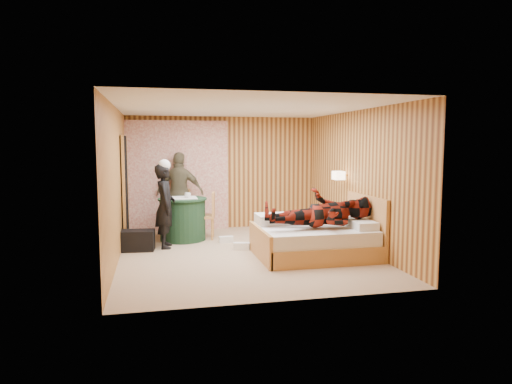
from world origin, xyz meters
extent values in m
cube|color=tan|center=(0.00, 0.00, 0.00)|extent=(4.20, 5.00, 0.01)
cube|color=white|center=(0.00, 0.00, 2.50)|extent=(4.20, 5.00, 0.01)
cube|color=tan|center=(0.00, 2.50, 1.25)|extent=(4.20, 0.02, 2.50)
cube|color=tan|center=(-2.10, 0.00, 1.25)|extent=(0.02, 5.00, 2.50)
cube|color=tan|center=(2.10, 0.00, 1.25)|extent=(0.02, 5.00, 2.50)
cube|color=white|center=(-1.00, 2.43, 1.20)|extent=(2.20, 0.08, 2.40)
cube|color=black|center=(-2.06, 1.40, 1.02)|extent=(0.06, 0.90, 2.05)
cylinder|color=gold|center=(2.00, 0.45, 1.30)|extent=(0.18, 0.04, 0.04)
cube|color=beige|center=(1.92, 0.45, 1.30)|extent=(0.18, 0.24, 0.16)
cube|color=tan|center=(1.10, -0.48, 0.14)|extent=(1.85, 1.48, 0.28)
cube|color=white|center=(1.10, -0.48, 0.39)|extent=(1.80, 1.43, 0.23)
cube|color=tan|center=(0.17, -0.48, 0.26)|extent=(0.06, 1.48, 0.52)
cube|color=tan|center=(2.06, -0.48, 0.51)|extent=(0.06, 1.48, 1.02)
cube|color=white|center=(1.82, -0.83, 0.57)|extent=(0.35, 0.51, 0.13)
cube|color=white|center=(1.82, -0.12, 0.57)|extent=(0.35, 0.51, 0.13)
cube|color=white|center=(0.78, -0.06, 0.59)|extent=(1.11, 0.56, 0.17)
cube|color=tan|center=(1.88, 0.45, 0.27)|extent=(0.39, 0.54, 0.54)
cube|color=tan|center=(1.88, 0.45, 0.44)|extent=(0.41, 0.56, 0.03)
cylinder|color=#1C3D26|center=(-0.97, 1.35, 0.41)|extent=(0.89, 0.89, 0.81)
cylinder|color=#1C3D26|center=(-0.97, 1.35, 0.82)|extent=(0.96, 0.96, 0.03)
cube|color=white|center=(-0.97, 1.35, 0.84)|extent=(0.62, 0.62, 0.01)
cube|color=tan|center=(-0.97, 2.02, 0.45)|extent=(0.44, 0.44, 0.05)
cube|color=tan|center=(-0.96, 2.21, 0.70)|extent=(0.42, 0.06, 0.46)
cylinder|color=tan|center=(-1.15, 1.86, 0.21)|extent=(0.04, 0.04, 0.43)
cylinder|color=tan|center=(-0.79, 2.18, 0.21)|extent=(0.04, 0.04, 0.43)
cube|color=tan|center=(-0.55, 1.39, 0.45)|extent=(0.49, 0.49, 0.05)
cube|color=tan|center=(-0.36, 1.35, 0.70)|extent=(0.11, 0.42, 0.46)
cylinder|color=tan|center=(-0.69, 1.58, 0.22)|extent=(0.04, 0.04, 0.43)
cylinder|color=tan|center=(-0.41, 1.19, 0.22)|extent=(0.04, 0.04, 0.43)
cube|color=black|center=(-1.85, 0.60, 0.18)|extent=(0.68, 0.41, 0.37)
cube|color=white|center=(0.00, 0.26, 0.06)|extent=(0.31, 0.18, 0.13)
cube|color=white|center=(-0.18, 0.91, 0.06)|extent=(0.27, 0.12, 0.12)
imported|color=black|center=(-1.32, 0.75, 0.77)|extent=(0.38, 0.57, 1.54)
imported|color=brown|center=(-0.97, 2.15, 0.86)|extent=(1.09, 0.74, 1.72)
imported|color=maroon|center=(1.15, -0.68, 0.94)|extent=(0.86, 0.67, 1.77)
imported|color=white|center=(1.88, 0.40, 0.55)|extent=(0.23, 0.27, 0.02)
imported|color=white|center=(1.88, 0.40, 0.57)|extent=(0.27, 0.28, 0.02)
imported|color=white|center=(1.88, 0.58, 0.58)|extent=(0.12, 0.12, 0.09)
imported|color=white|center=(-0.87, 1.30, 0.90)|extent=(0.15, 0.15, 0.10)
camera|label=1|loc=(-1.49, -7.65, 1.90)|focal=32.00mm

